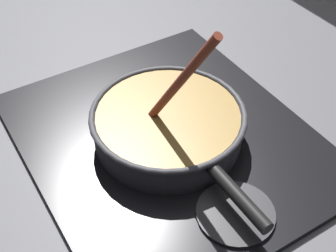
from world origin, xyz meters
TOP-DOWN VIEW (x-y plane):
  - ground at (0.00, 0.00)m, footprint 2.40×1.60m
  - hob_plate at (-0.01, 0.08)m, footprint 0.56×0.48m
  - burner_ring at (-0.01, 0.08)m, footprint 0.16×0.16m
  - spare_burner at (0.19, 0.08)m, footprint 0.12×0.12m
  - cooking_pan at (-0.01, 0.08)m, footprint 0.40×0.27m

SIDE VIEW (x-z plane):
  - ground at x=0.00m, z-range -0.04..0.00m
  - hob_plate at x=-0.01m, z-range 0.00..0.01m
  - spare_burner at x=0.19m, z-range 0.01..0.02m
  - burner_ring at x=-0.01m, z-range 0.01..0.02m
  - cooking_pan at x=-0.01m, z-range -0.09..0.18m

